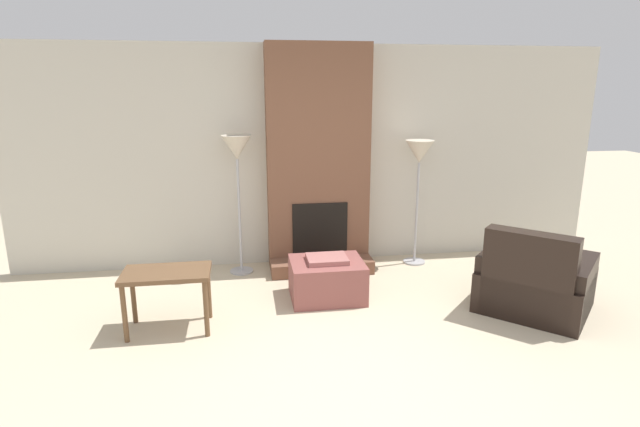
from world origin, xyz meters
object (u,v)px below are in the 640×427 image
ottoman (327,279)px  armchair (534,285)px  side_table (167,280)px  floor_lamp_left (237,155)px  floor_lamp_right (419,158)px

ottoman → armchair: 2.01m
ottoman → side_table: 1.60m
armchair → floor_lamp_left: bearing=16.0°
floor_lamp_right → ottoman: bearing=-144.6°
side_table → floor_lamp_right: 3.18m
side_table → floor_lamp_left: floor_lamp_left is taller
side_table → armchair: bearing=-2.4°
side_table → floor_lamp_left: (0.64, 1.35, 0.91)m
ottoman → floor_lamp_left: floor_lamp_left is taller
side_table → floor_lamp_left: size_ratio=0.47×
ottoman → side_table: bearing=-162.9°
ottoman → floor_lamp_left: size_ratio=0.46×
side_table → floor_lamp_right: (2.76, 1.35, 0.83)m
floor_lamp_left → ottoman: bearing=-45.6°
armchair → floor_lamp_left: floor_lamp_left is taller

